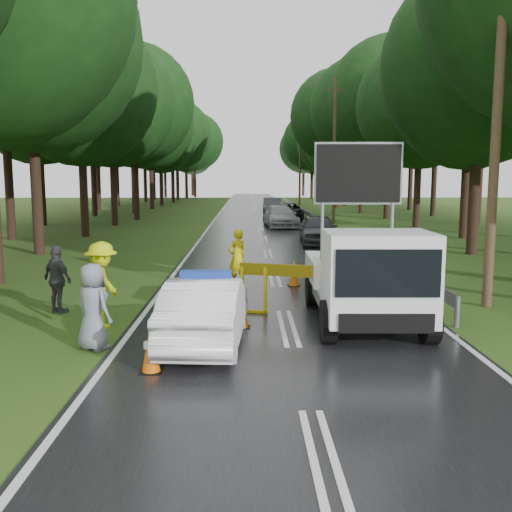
{
  "coord_description": "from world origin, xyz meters",
  "views": [
    {
      "loc": [
        -0.88,
        -12.07,
        3.26
      ],
      "look_at": [
        -0.66,
        2.08,
        1.3
      ],
      "focal_mm": 40.0,
      "sensor_mm": 36.0,
      "label": 1
    }
  ],
  "objects_px": {
    "work_truck": "(366,277)",
    "barrier": "(301,278)",
    "civilian": "(343,279)",
    "queue_car_first": "(319,230)",
    "police_sedan": "(206,311)",
    "queue_car_third": "(289,211)",
    "queue_car_fourth": "(272,206)",
    "officer": "(237,257)",
    "queue_car_second": "(280,217)"
  },
  "relations": [
    {
      "from": "work_truck",
      "to": "barrier",
      "type": "xyz_separation_m",
      "value": [
        -1.36,
        0.77,
        -0.16
      ]
    },
    {
      "from": "civilian",
      "to": "queue_car_first",
      "type": "height_order",
      "value": "civilian"
    },
    {
      "from": "police_sedan",
      "to": "queue_car_third",
      "type": "bearing_deg",
      "value": -93.66
    },
    {
      "from": "police_sedan",
      "to": "queue_car_fourth",
      "type": "bearing_deg",
      "value": -91.09
    },
    {
      "from": "barrier",
      "to": "queue_car_third",
      "type": "distance_m",
      "value": 31.01
    },
    {
      "from": "officer",
      "to": "queue_car_third",
      "type": "height_order",
      "value": "officer"
    },
    {
      "from": "queue_car_third",
      "to": "barrier",
      "type": "bearing_deg",
      "value": -92.62
    },
    {
      "from": "work_truck",
      "to": "civilian",
      "type": "distance_m",
      "value": 0.9
    },
    {
      "from": "queue_car_third",
      "to": "work_truck",
      "type": "bearing_deg",
      "value": -90.08
    },
    {
      "from": "officer",
      "to": "civilian",
      "type": "height_order",
      "value": "civilian"
    },
    {
      "from": "police_sedan",
      "to": "officer",
      "type": "relative_size",
      "value": 2.38
    },
    {
      "from": "queue_car_second",
      "to": "queue_car_fourth",
      "type": "height_order",
      "value": "queue_car_fourth"
    },
    {
      "from": "police_sedan",
      "to": "work_truck",
      "type": "height_order",
      "value": "work_truck"
    },
    {
      "from": "officer",
      "to": "queue_car_third",
      "type": "bearing_deg",
      "value": -133.87
    },
    {
      "from": "queue_car_third",
      "to": "queue_car_fourth",
      "type": "bearing_deg",
      "value": 99.8
    },
    {
      "from": "barrier",
      "to": "queue_car_second",
      "type": "height_order",
      "value": "queue_car_second"
    },
    {
      "from": "work_truck",
      "to": "civilian",
      "type": "bearing_deg",
      "value": 116.23
    },
    {
      "from": "officer",
      "to": "queue_car_first",
      "type": "height_order",
      "value": "officer"
    },
    {
      "from": "police_sedan",
      "to": "barrier",
      "type": "height_order",
      "value": "police_sedan"
    },
    {
      "from": "queue_car_second",
      "to": "queue_car_fourth",
      "type": "xyz_separation_m",
      "value": [
        0.05,
        13.34,
        0.03
      ]
    },
    {
      "from": "police_sedan",
      "to": "queue_car_second",
      "type": "height_order",
      "value": "police_sedan"
    },
    {
      "from": "work_truck",
      "to": "civilian",
      "type": "relative_size",
      "value": 2.86
    },
    {
      "from": "officer",
      "to": "civilian",
      "type": "bearing_deg",
      "value": 86.24
    },
    {
      "from": "work_truck",
      "to": "officer",
      "type": "xyz_separation_m",
      "value": [
        -2.92,
        4.77,
        -0.23
      ]
    },
    {
      "from": "barrier",
      "to": "queue_car_second",
      "type": "xyz_separation_m",
      "value": [
        0.92,
        24.12,
        -0.24
      ]
    },
    {
      "from": "barrier",
      "to": "officer",
      "type": "bearing_deg",
      "value": 127.77
    },
    {
      "from": "officer",
      "to": "queue_car_first",
      "type": "distance_m",
      "value": 11.18
    },
    {
      "from": "officer",
      "to": "civilian",
      "type": "distance_m",
      "value": 4.72
    },
    {
      "from": "civilian",
      "to": "queue_car_first",
      "type": "xyz_separation_m",
      "value": [
        1.24,
        14.5,
        -0.16
      ]
    },
    {
      "from": "work_truck",
      "to": "queue_car_third",
      "type": "relative_size",
      "value": 1.12
    },
    {
      "from": "work_truck",
      "to": "queue_car_fourth",
      "type": "distance_m",
      "value": 38.23
    },
    {
      "from": "work_truck",
      "to": "barrier",
      "type": "distance_m",
      "value": 1.57
    },
    {
      "from": "civilian",
      "to": "queue_car_third",
      "type": "xyz_separation_m",
      "value": [
        0.99,
        30.92,
        -0.26
      ]
    },
    {
      "from": "queue_car_second",
      "to": "queue_car_third",
      "type": "xyz_separation_m",
      "value": [
        1.05,
        6.83,
        -0.06
      ]
    },
    {
      "from": "queue_car_third",
      "to": "police_sedan",
      "type": "bearing_deg",
      "value": -95.91
    },
    {
      "from": "civilian",
      "to": "queue_car_second",
      "type": "bearing_deg",
      "value": 64.93
    },
    {
      "from": "barrier",
      "to": "civilian",
      "type": "distance_m",
      "value": 0.99
    },
    {
      "from": "work_truck",
      "to": "civilian",
      "type": "xyz_separation_m",
      "value": [
        -0.37,
        0.79,
        -0.2
      ]
    },
    {
      "from": "work_truck",
      "to": "barrier",
      "type": "bearing_deg",
      "value": 151.63
    },
    {
      "from": "civilian",
      "to": "queue_car_fourth",
      "type": "distance_m",
      "value": 37.43
    },
    {
      "from": "barrier",
      "to": "queue_car_third",
      "type": "height_order",
      "value": "queue_car_third"
    },
    {
      "from": "barrier",
      "to": "queue_car_fourth",
      "type": "xyz_separation_m",
      "value": [
        0.98,
        37.46,
        -0.21
      ]
    },
    {
      "from": "officer",
      "to": "civilian",
      "type": "relative_size",
      "value": 0.96
    },
    {
      "from": "officer",
      "to": "queue_car_third",
      "type": "xyz_separation_m",
      "value": [
        3.54,
        26.95,
        -0.22
      ]
    },
    {
      "from": "queue_car_third",
      "to": "queue_car_first",
      "type": "bearing_deg",
      "value": -88.1
    },
    {
      "from": "queue_car_second",
      "to": "queue_car_third",
      "type": "distance_m",
      "value": 6.91
    },
    {
      "from": "police_sedan",
      "to": "officer",
      "type": "height_order",
      "value": "officer"
    },
    {
      "from": "civilian",
      "to": "police_sedan",
      "type": "bearing_deg",
      "value": -169.33
    },
    {
      "from": "police_sedan",
      "to": "work_truck",
      "type": "bearing_deg",
      "value": -154.29
    },
    {
      "from": "barrier",
      "to": "officer",
      "type": "xyz_separation_m",
      "value": [
        -1.56,
        4.0,
        -0.08
      ]
    }
  ]
}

